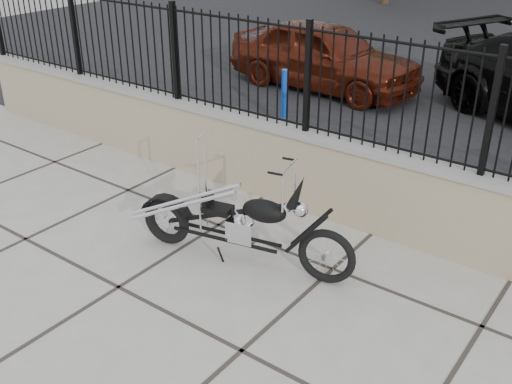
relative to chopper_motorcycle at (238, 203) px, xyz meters
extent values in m
plane|color=#99968E|center=(0.86, -1.06, -0.67)|extent=(90.00, 90.00, 0.00)
cube|color=gray|center=(0.86, 1.44, -0.19)|extent=(14.00, 0.36, 0.96)
cube|color=black|center=(0.86, 1.44, 0.89)|extent=(14.00, 0.08, 1.20)
imported|color=#4B160A|center=(-2.45, 5.76, -0.03)|extent=(3.85, 1.73, 1.29)
cylinder|color=#0B1CAD|center=(-1.87, 3.59, -0.21)|extent=(0.11, 0.11, 0.93)
camera|label=1|loc=(3.25, -4.07, 2.73)|focal=42.00mm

